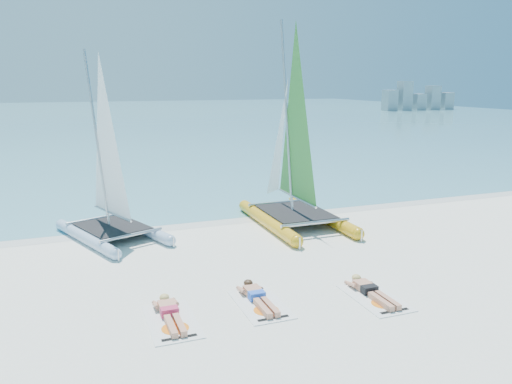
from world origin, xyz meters
The scene contains 12 objects.
ground centered at (0.00, 0.00, 0.00)m, with size 140.00×140.00×0.00m, color silver.
sea centered at (0.00, 63.00, 0.01)m, with size 140.00×115.00×0.01m, color #79CBC7.
wet_sand_strip centered at (0.00, 5.50, 0.00)m, with size 140.00×1.40×0.01m, color silver.
distant_skyline centered at (53.71, 62.00, 1.94)m, with size 14.00×2.00×5.00m.
catamaran_blue centered at (-2.90, 4.80, 1.82)m, with size 3.61×4.94×6.10m.
catamaran_yellow centered at (3.27, 4.60, 2.28)m, with size 2.56×5.70×7.25m.
towel_a centered at (-2.23, -1.67, 0.01)m, with size 1.00×1.85×0.02m, color silver.
sunbather_a centered at (-2.23, -1.48, 0.12)m, with size 0.37×1.73×0.26m.
towel_b centered at (-0.20, -1.56, 0.01)m, with size 1.00×1.85×0.02m, color silver.
sunbather_b centered at (-0.20, -1.37, 0.12)m, with size 0.37×1.73×0.26m.
towel_c centered at (2.40, -2.17, 0.01)m, with size 1.00×1.85×0.02m, color silver.
sunbather_c centered at (2.40, -1.98, 0.12)m, with size 0.37×1.73×0.26m.
Camera 1 is at (-3.93, -11.24, 4.89)m, focal length 35.00 mm.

